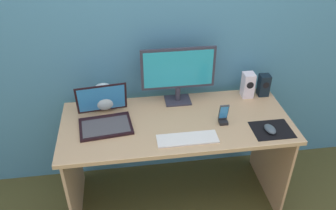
# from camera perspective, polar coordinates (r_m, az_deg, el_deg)

# --- Properties ---
(ground_plane) EXTENTS (8.00, 8.00, 0.00)m
(ground_plane) POSITION_cam_1_polar(r_m,az_deg,el_deg) (2.76, 1.17, -14.94)
(ground_plane) COLOR #4A4722
(wall_back) EXTENTS (6.00, 0.04, 2.50)m
(wall_back) POSITION_cam_1_polar(r_m,az_deg,el_deg) (2.37, -0.04, 13.42)
(wall_back) COLOR teal
(wall_back) RESTS_ON ground_plane
(desk) EXTENTS (1.50, 0.65, 0.73)m
(desk) POSITION_cam_1_polar(r_m,az_deg,el_deg) (2.35, 1.34, -5.49)
(desk) COLOR tan
(desk) RESTS_ON ground_plane
(monitor) EXTENTS (0.51, 0.14, 0.41)m
(monitor) POSITION_cam_1_polar(r_m,az_deg,el_deg) (2.34, 1.70, 5.43)
(monitor) COLOR #31313F
(monitor) RESTS_ON desk
(speaker_right) EXTENTS (0.07, 0.07, 0.16)m
(speaker_right) POSITION_cam_1_polar(r_m,az_deg,el_deg) (2.59, 15.54, 3.18)
(speaker_right) COLOR black
(speaker_right) RESTS_ON desk
(speaker_near_monitor) EXTENTS (0.08, 0.09, 0.18)m
(speaker_near_monitor) POSITION_cam_1_polar(r_m,az_deg,el_deg) (2.54, 13.05, 3.24)
(speaker_near_monitor) COLOR white
(speaker_near_monitor) RESTS_ON desk
(laptop) EXTENTS (0.36, 0.33, 0.24)m
(laptop) POSITION_cam_1_polar(r_m,az_deg,el_deg) (2.25, -10.47, -1.93)
(laptop) COLOR black
(laptop) RESTS_ON desk
(fishbowl) EXTENTS (0.19, 0.19, 0.19)m
(fishbowl) POSITION_cam_1_polar(r_m,az_deg,el_deg) (2.38, -10.54, 1.39)
(fishbowl) COLOR silver
(fishbowl) RESTS_ON desk
(keyboard_external) EXTENTS (0.37, 0.12, 0.01)m
(keyboard_external) POSITION_cam_1_polar(r_m,az_deg,el_deg) (2.11, 3.23, -5.59)
(keyboard_external) COLOR white
(keyboard_external) RESTS_ON desk
(mousepad) EXTENTS (0.25, 0.20, 0.00)m
(mousepad) POSITION_cam_1_polar(r_m,az_deg,el_deg) (2.28, 16.77, -3.93)
(mousepad) COLOR black
(mousepad) RESTS_ON desk
(mouse) EXTENTS (0.07, 0.11, 0.04)m
(mouse) POSITION_cam_1_polar(r_m,az_deg,el_deg) (2.25, 16.51, -3.83)
(mouse) COLOR #43525C
(mouse) RESTS_ON mousepad
(phone_in_dock) EXTENTS (0.06, 0.06, 0.14)m
(phone_in_dock) POSITION_cam_1_polar(r_m,az_deg,el_deg) (2.25, 9.13, -1.90)
(phone_in_dock) COLOR black
(phone_in_dock) RESTS_ON desk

